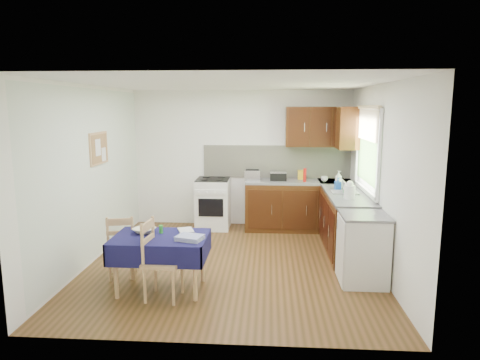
# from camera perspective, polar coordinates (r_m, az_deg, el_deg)

# --- Properties ---
(floor) EXTENTS (4.20, 4.20, 0.00)m
(floor) POSITION_cam_1_polar(r_m,az_deg,el_deg) (6.19, -1.08, -11.05)
(floor) COLOR #463012
(floor) RESTS_ON ground
(ceiling) EXTENTS (4.00, 4.20, 0.02)m
(ceiling) POSITION_cam_1_polar(r_m,az_deg,el_deg) (5.80, -1.16, 12.72)
(ceiling) COLOR white
(ceiling) RESTS_ON wall_back
(wall_back) EXTENTS (4.00, 0.02, 2.50)m
(wall_back) POSITION_cam_1_polar(r_m,az_deg,el_deg) (7.94, 0.19, 2.87)
(wall_back) COLOR white
(wall_back) RESTS_ON ground
(wall_front) EXTENTS (4.00, 0.02, 2.50)m
(wall_front) POSITION_cam_1_polar(r_m,az_deg,el_deg) (3.82, -3.85, -4.63)
(wall_front) COLOR white
(wall_front) RESTS_ON ground
(wall_left) EXTENTS (0.02, 4.20, 2.50)m
(wall_left) POSITION_cam_1_polar(r_m,az_deg,el_deg) (6.36, -19.38, 0.61)
(wall_left) COLOR white
(wall_left) RESTS_ON ground
(wall_right) EXTENTS (0.02, 4.20, 2.50)m
(wall_right) POSITION_cam_1_polar(r_m,az_deg,el_deg) (6.03, 18.16, 0.21)
(wall_right) COLOR white
(wall_right) RESTS_ON ground
(base_cabinets) EXTENTS (1.90, 2.30, 0.86)m
(base_cabinets) POSITION_cam_1_polar(r_m,az_deg,el_deg) (7.29, 10.49, -4.46)
(base_cabinets) COLOR black
(base_cabinets) RESTS_ON ground
(worktop_back) EXTENTS (1.90, 0.60, 0.04)m
(worktop_back) POSITION_cam_1_polar(r_m,az_deg,el_deg) (7.70, 7.87, -0.22)
(worktop_back) COLOR slate
(worktop_back) RESTS_ON base_cabinets
(worktop_right) EXTENTS (0.60, 1.70, 0.04)m
(worktop_right) POSITION_cam_1_polar(r_m,az_deg,el_deg) (6.66, 14.13, -1.98)
(worktop_right) COLOR slate
(worktop_right) RESTS_ON base_cabinets
(worktop_corner) EXTENTS (0.60, 0.60, 0.04)m
(worktop_corner) POSITION_cam_1_polar(r_m,az_deg,el_deg) (7.78, 12.65, -0.27)
(worktop_corner) COLOR slate
(worktop_corner) RESTS_ON base_cabinets
(splashback) EXTENTS (2.70, 0.02, 0.60)m
(splashback) POSITION_cam_1_polar(r_m,az_deg,el_deg) (7.92, 4.89, 2.45)
(splashback) COLOR beige
(splashback) RESTS_ON wall_back
(upper_cabinets) EXTENTS (1.20, 0.85, 0.70)m
(upper_cabinets) POSITION_cam_1_polar(r_m,az_deg,el_deg) (7.65, 11.61, 6.92)
(upper_cabinets) COLOR black
(upper_cabinets) RESTS_ON wall_back
(stove) EXTENTS (0.60, 0.61, 0.92)m
(stove) POSITION_cam_1_polar(r_m,az_deg,el_deg) (7.83, -3.61, -3.12)
(stove) COLOR white
(stove) RESTS_ON ground
(window) EXTENTS (0.04, 1.48, 1.26)m
(window) POSITION_cam_1_polar(r_m,az_deg,el_deg) (6.66, 16.64, 4.61)
(window) COLOR #355924
(window) RESTS_ON wall_right
(fridge) EXTENTS (0.58, 0.60, 0.89)m
(fridge) POSITION_cam_1_polar(r_m,az_deg,el_deg) (5.63, 16.11, -8.82)
(fridge) COLOR white
(fridge) RESTS_ON ground
(corkboard) EXTENTS (0.04, 0.62, 0.47)m
(corkboard) POSITION_cam_1_polar(r_m,az_deg,el_deg) (6.58, -18.29, 4.02)
(corkboard) COLOR tan
(corkboard) RESTS_ON wall_left
(dining_table) EXTENTS (1.12, 0.76, 0.67)m
(dining_table) POSITION_cam_1_polar(r_m,az_deg,el_deg) (5.26, -10.54, -8.46)
(dining_table) COLOR #0F0D35
(dining_table) RESTS_ON ground
(chair_far) EXTENTS (0.44, 0.44, 0.84)m
(chair_far) POSITION_cam_1_polar(r_m,az_deg,el_deg) (5.77, -15.47, -8.31)
(chair_far) COLOR tan
(chair_far) RESTS_ON ground
(chair_near) EXTENTS (0.45, 0.45, 0.93)m
(chair_near) POSITION_cam_1_polar(r_m,az_deg,el_deg) (5.07, -10.72, -10.11)
(chair_near) COLOR tan
(chair_near) RESTS_ON ground
(toaster) EXTENTS (0.27, 0.17, 0.21)m
(toaster) POSITION_cam_1_polar(r_m,az_deg,el_deg) (7.60, 1.67, 0.62)
(toaster) COLOR silver
(toaster) RESTS_ON worktop_back
(sandwich_press) EXTENTS (0.29, 0.25, 0.17)m
(sandwich_press) POSITION_cam_1_polar(r_m,az_deg,el_deg) (7.68, 5.11, 0.58)
(sandwich_press) COLOR black
(sandwich_press) RESTS_ON worktop_back
(sauce_bottle) EXTENTS (0.05, 0.05, 0.24)m
(sauce_bottle) POSITION_cam_1_polar(r_m,az_deg,el_deg) (7.56, 8.62, 0.65)
(sauce_bottle) COLOR red
(sauce_bottle) RESTS_ON worktop_back
(yellow_packet) EXTENTS (0.15, 0.12, 0.17)m
(yellow_packet) POSITION_cam_1_polar(r_m,az_deg,el_deg) (7.82, 8.19, 0.69)
(yellow_packet) COLOR gold
(yellow_packet) RESTS_ON worktop_back
(dish_rack) EXTENTS (0.40, 0.30, 0.19)m
(dish_rack) POSITION_cam_1_polar(r_m,az_deg,el_deg) (6.72, 13.76, -1.49)
(dish_rack) COLOR gray
(dish_rack) RESTS_ON worktop_right
(kettle) EXTENTS (0.16, 0.16, 0.27)m
(kettle) POSITION_cam_1_polar(r_m,az_deg,el_deg) (6.27, 14.40, -1.42)
(kettle) COLOR white
(kettle) RESTS_ON worktop_right
(cup) EXTENTS (0.16, 0.16, 0.09)m
(cup) POSITION_cam_1_polar(r_m,az_deg,el_deg) (7.66, 11.19, 0.14)
(cup) COLOR silver
(cup) RESTS_ON worktop_back
(soap_bottle_a) EXTENTS (0.16, 0.16, 0.29)m
(soap_bottle_a) POSITION_cam_1_polar(r_m,az_deg,el_deg) (6.99, 12.99, 0.01)
(soap_bottle_a) COLOR white
(soap_bottle_a) RESTS_ON worktop_right
(soap_bottle_b) EXTENTS (0.11, 0.10, 0.20)m
(soap_bottle_b) POSITION_cam_1_polar(r_m,az_deg,el_deg) (6.89, 12.92, -0.52)
(soap_bottle_b) COLOR blue
(soap_bottle_b) RESTS_ON worktop_right
(soap_bottle_c) EXTENTS (0.15, 0.15, 0.16)m
(soap_bottle_c) POSITION_cam_1_polar(r_m,az_deg,el_deg) (6.55, 14.12, -1.29)
(soap_bottle_c) COLOR #279043
(soap_bottle_c) RESTS_ON worktop_right
(plate_bowl) EXTENTS (0.34, 0.34, 0.06)m
(plate_bowl) POSITION_cam_1_polar(r_m,az_deg,el_deg) (5.39, -12.65, -6.57)
(plate_bowl) COLOR beige
(plate_bowl) RESTS_ON dining_table
(book) EXTENTS (0.25, 0.29, 0.02)m
(book) POSITION_cam_1_polar(r_m,az_deg,el_deg) (5.37, -8.17, -6.73)
(book) COLOR white
(book) RESTS_ON dining_table
(spice_jar) EXTENTS (0.05, 0.05, 0.10)m
(spice_jar) POSITION_cam_1_polar(r_m,az_deg,el_deg) (5.34, -10.49, -6.46)
(spice_jar) COLOR green
(spice_jar) RESTS_ON dining_table
(tea_towel) EXTENTS (0.34, 0.30, 0.05)m
(tea_towel) POSITION_cam_1_polar(r_m,az_deg,el_deg) (5.03, -6.73, -7.65)
(tea_towel) COLOR navy
(tea_towel) RESTS_ON dining_table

